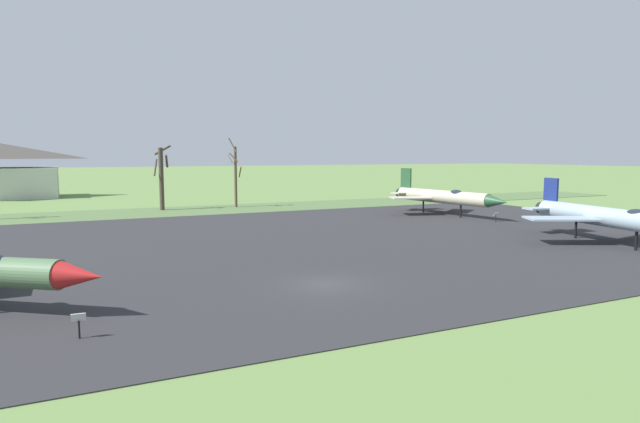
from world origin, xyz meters
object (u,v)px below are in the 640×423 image
jet_fighter_rear_center (445,197)px  jet_fighter_front_left (610,217)px  info_placard_front_right (79,323)px  info_placard_rear_center (496,216)px

jet_fighter_rear_center → jet_fighter_front_left: bearing=-92.7°
info_placard_front_right → jet_fighter_rear_center: jet_fighter_rear_center is taller
info_placard_front_right → info_placard_rear_center: size_ratio=1.07×
jet_fighter_front_left → jet_fighter_rear_center: bearing=87.3°
jet_fighter_front_left → info_placard_rear_center: (2.34, 15.21, -1.68)m
info_placard_front_right → jet_fighter_rear_center: 49.68m
info_placard_front_right → info_placard_rear_center: info_placard_front_right is taller
jet_fighter_front_left → info_placard_front_right: jet_fighter_front_left is taller
jet_fighter_rear_center → info_placard_rear_center: (1.26, -7.38, -1.67)m
jet_fighter_rear_center → info_placard_front_right: bearing=-145.2°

